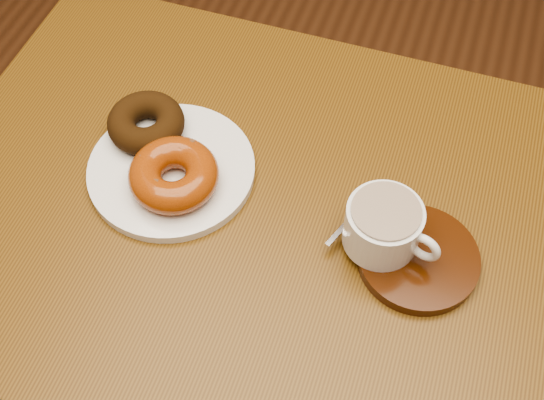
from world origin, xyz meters
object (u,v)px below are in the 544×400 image
(donut_plate, at_px, (172,169))
(coffee_cup, at_px, (384,226))
(saucer, at_px, (418,258))
(cafe_table, at_px, (259,255))

(donut_plate, height_order, coffee_cup, coffee_cup)
(saucer, distance_m, coffee_cup, 0.06)
(cafe_table, xyz_separation_m, coffee_cup, (0.16, -0.01, 0.17))
(donut_plate, relative_size, saucer, 1.50)
(cafe_table, height_order, saucer, saucer)
(saucer, relative_size, coffee_cup, 1.23)
(coffee_cup, bearing_deg, donut_plate, -168.21)
(donut_plate, xyz_separation_m, coffee_cup, (0.28, -0.02, 0.04))
(donut_plate, xyz_separation_m, saucer, (0.33, -0.03, 0.00))
(donut_plate, bearing_deg, coffee_cup, -4.81)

